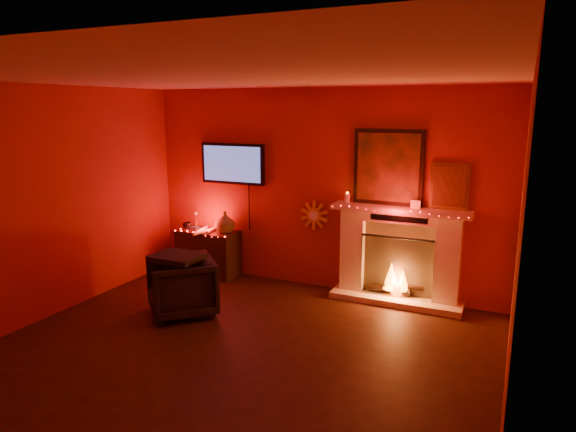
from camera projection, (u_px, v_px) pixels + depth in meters
name	position (u px, v px, depth m)	size (l,w,h in m)	color
room	(218.00, 229.00, 4.68)	(5.00, 5.00, 5.00)	black
fireplace	(399.00, 246.00, 6.47)	(1.72, 0.40, 2.18)	beige
tv	(233.00, 164.00, 7.33)	(1.00, 0.07, 1.24)	black
sunburst_clock	(314.00, 215.00, 6.98)	(0.40, 0.03, 0.40)	gold
console_table	(210.00, 249.00, 7.55)	(0.88, 0.58, 0.98)	black
armchair	(181.00, 286.00, 6.12)	(0.74, 0.76, 0.70)	black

